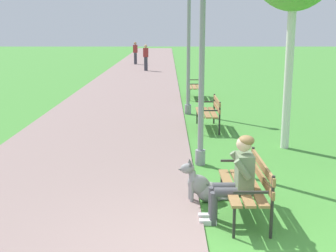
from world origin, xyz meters
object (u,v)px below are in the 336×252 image
Objects in this scene: park_bench_far at (196,85)px; person_seated_on_near_bench at (236,175)px; lamp_post_near at (201,64)px; pedestrian_distant at (145,58)px; dog_grey at (201,186)px; park_bench_mid at (209,110)px; lamp_post_mid at (188,48)px; park_bench_near at (248,183)px; pedestrian_further_distant at (135,53)px.

park_bench_far is 11.30m from person_seated_on_near_bench.
lamp_post_near is 19.57m from pedestrian_distant.
lamp_post_near is at bearing 86.75° from dog_grey.
park_bench_mid is at bearing -89.77° from park_bench_far.
park_bench_far reaches higher than dog_grey.
dog_grey is at bearing -93.09° from park_bench_far.
lamp_post_mid is at bearing 89.19° from dog_grey.
lamp_post_near reaches higher than pedestrian_distant.
park_bench_far is 0.39× the size of lamp_post_near.
park_bench_near is at bearing -89.72° from park_bench_mid.
lamp_post_near is 24.62m from pedestrian_further_distant.
lamp_post_mid is 19.35m from pedestrian_further_distant.
park_bench_mid is 0.91× the size of pedestrian_distant.
lamp_post_mid is at bearing -98.14° from park_bench_far.
pedestrian_further_distant reaches higher than park_bench_near.
park_bench_mid is 5.22m from dog_grey.
park_bench_far is 1.20× the size of person_seated_on_near_bench.
park_bench_far is at bearing -77.58° from pedestrian_further_distant.
pedestrian_further_distant is (-1.00, 4.98, 0.00)m from pedestrian_distant.
lamp_post_near is at bearing -93.05° from park_bench_far.
park_bench_far is at bearing 81.86° from lamp_post_mid.
pedestrian_further_distant is at bearing 98.98° from lamp_post_mid.
person_seated_on_near_bench is at bearing -87.79° from lamp_post_mid.
lamp_post_near is at bearing -98.51° from park_bench_mid.
park_bench_far is at bearing 89.20° from person_seated_on_near_bench.
person_seated_on_near_bench is 3.01m from lamp_post_near.
pedestrian_further_distant reaches higher than dog_grey.
lamp_post_near is (-0.48, -3.21, 1.48)m from park_bench_mid.
pedestrian_distant is at bearing -78.63° from pedestrian_further_distant.
park_bench_mid is at bearing -80.62° from pedestrian_further_distant.
park_bench_mid is 21.49m from pedestrian_further_distant.
person_seated_on_near_bench is 22.24m from pedestrian_distant.
park_bench_mid is 0.39× the size of lamp_post_near.
lamp_post_near is 5.34m from lamp_post_mid.
park_bench_near is 0.39× the size of lamp_post_near.
park_bench_near and park_bench_mid have the same top height.
pedestrian_distant is at bearing 95.10° from dog_grey.
person_seated_on_near_bench is at bearing -90.80° from park_bench_far.
pedestrian_distant is at bearing 102.91° from park_bench_far.
lamp_post_near is (-0.46, -8.61, 1.48)m from park_bench_far.
park_bench_near and park_bench_far have the same top height.
lamp_post_mid is 2.40× the size of pedestrian_further_distant.
person_seated_on_near_bench reaches higher than dog_grey.
park_bench_near is at bearing -86.23° from lamp_post_mid.
lamp_post_near is 2.34× the size of pedestrian_distant.
person_seated_on_near_bench is at bearing -83.61° from lamp_post_near.
park_bench_mid is 2.67m from lamp_post_mid.
lamp_post_mid reaches higher than pedestrian_distant.
person_seated_on_near_bench reaches higher than park_bench_far.
park_bench_far is 10.59m from dog_grey.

